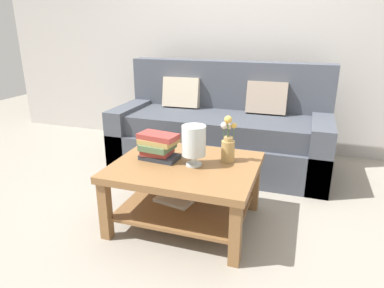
{
  "coord_description": "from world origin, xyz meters",
  "views": [
    {
      "loc": [
        0.78,
        -2.46,
        1.42
      ],
      "look_at": [
        -0.0,
        -0.15,
        0.58
      ],
      "focal_mm": 32.37,
      "sensor_mm": 36.0,
      "label": 1
    }
  ],
  "objects_px": {
    "couch": "(221,131)",
    "coffee_table": "(185,180)",
    "book_stack_main": "(158,146)",
    "glass_hurricane_vase": "(194,142)",
    "flower_pitcher": "(228,144)"
  },
  "relations": [
    {
      "from": "coffee_table",
      "to": "glass_hurricane_vase",
      "type": "height_order",
      "value": "glass_hurricane_vase"
    },
    {
      "from": "flower_pitcher",
      "to": "coffee_table",
      "type": "bearing_deg",
      "value": -152.27
    },
    {
      "from": "couch",
      "to": "book_stack_main",
      "type": "relative_size",
      "value": 7.11
    },
    {
      "from": "coffee_table",
      "to": "book_stack_main",
      "type": "relative_size",
      "value": 3.33
    },
    {
      "from": "glass_hurricane_vase",
      "to": "flower_pitcher",
      "type": "height_order",
      "value": "flower_pitcher"
    },
    {
      "from": "coffee_table",
      "to": "book_stack_main",
      "type": "distance_m",
      "value": 0.32
    },
    {
      "from": "couch",
      "to": "coffee_table",
      "type": "relative_size",
      "value": 2.13
    },
    {
      "from": "coffee_table",
      "to": "book_stack_main",
      "type": "xyz_separation_m",
      "value": [
        -0.22,
        0.03,
        0.23
      ]
    },
    {
      "from": "glass_hurricane_vase",
      "to": "couch",
      "type": "bearing_deg",
      "value": 95.22
    },
    {
      "from": "book_stack_main",
      "to": "glass_hurricane_vase",
      "type": "distance_m",
      "value": 0.3
    },
    {
      "from": "coffee_table",
      "to": "glass_hurricane_vase",
      "type": "distance_m",
      "value": 0.31
    },
    {
      "from": "couch",
      "to": "coffee_table",
      "type": "height_order",
      "value": "couch"
    },
    {
      "from": "coffee_table",
      "to": "book_stack_main",
      "type": "height_order",
      "value": "book_stack_main"
    },
    {
      "from": "glass_hurricane_vase",
      "to": "book_stack_main",
      "type": "bearing_deg",
      "value": 172.91
    },
    {
      "from": "couch",
      "to": "coffee_table",
      "type": "distance_m",
      "value": 1.22
    }
  ]
}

